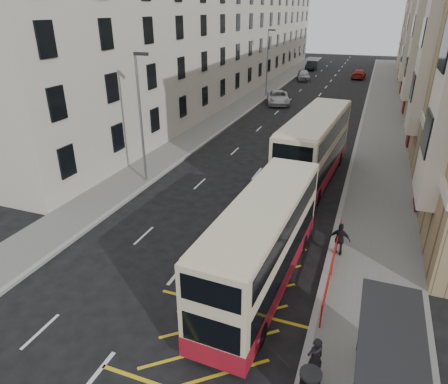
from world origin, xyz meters
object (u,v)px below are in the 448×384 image
at_px(street_lamp_far, 268,59).
at_px(car_silver, 304,75).
at_px(pedestrian_far, 340,239).
at_px(double_decker_rear, 314,148).
at_px(pedestrian_near, 315,358).
at_px(white_van, 278,98).
at_px(car_dark, 311,66).
at_px(car_red, 359,74).
at_px(double_decker_front, 263,243).
at_px(street_lamp_near, 141,113).
at_px(bus_shelter, 394,366).

bearing_deg(street_lamp_far, car_silver, 81.88).
relative_size(street_lamp_far, pedestrian_far, 5.09).
relative_size(double_decker_rear, pedestrian_near, 7.31).
distance_m(white_van, car_silver, 18.49).
bearing_deg(street_lamp_far, double_decker_rear, -68.72).
xyz_separation_m(car_dark, car_red, (8.91, -7.41, -0.07)).
bearing_deg(double_decker_front, street_lamp_near, 144.85).
distance_m(street_lamp_near, pedestrian_near, 17.65).
xyz_separation_m(double_decker_rear, car_red, (0.16, 45.61, -1.53)).
bearing_deg(car_silver, street_lamp_near, -106.98).
relative_size(bus_shelter, car_dark, 0.89).
bearing_deg(car_dark, bus_shelter, -79.95).
height_order(bus_shelter, street_lamp_far, street_lamp_far).
relative_size(bus_shelter, pedestrian_far, 2.71).
bearing_deg(double_decker_front, double_decker_rear, 91.97).
bearing_deg(white_van, double_decker_rear, -87.75).
bearing_deg(pedestrian_far, car_silver, -74.35).
relative_size(street_lamp_far, pedestrian_near, 5.22).
relative_size(pedestrian_far, white_van, 0.29).
bearing_deg(car_dark, street_lamp_near, -92.15).
distance_m(pedestrian_far, car_silver, 50.45).
bearing_deg(bus_shelter, pedestrian_far, 104.18).
distance_m(street_lamp_near, white_van, 26.74).
bearing_deg(white_van, pedestrian_far, -88.33).
distance_m(bus_shelter, double_decker_rear, 17.19).
xyz_separation_m(double_decker_rear, pedestrian_near, (2.64, -15.85, -1.33)).
xyz_separation_m(street_lamp_far, pedestrian_far, (12.70, -34.50, -3.70)).
relative_size(street_lamp_near, street_lamp_far, 1.00).
relative_size(street_lamp_near, pedestrian_near, 5.22).
xyz_separation_m(car_silver, car_dark, (-0.80, 12.37, -0.02)).
distance_m(white_van, car_dark, 30.87).
bearing_deg(street_lamp_near, car_dark, 88.68).
bearing_deg(pedestrian_far, street_lamp_far, -66.25).
bearing_deg(pedestrian_near, car_red, -128.83).
bearing_deg(car_silver, car_dark, 79.40).
xyz_separation_m(street_lamp_near, double_decker_front, (9.94, -7.69, -2.66)).
distance_m(bus_shelter, pedestrian_far, 8.23).
bearing_deg(car_silver, bus_shelter, -91.89).
bearing_deg(double_decker_rear, car_dark, 103.39).
distance_m(street_lamp_near, street_lamp_far, 30.00).
height_order(bus_shelter, street_lamp_near, street_lamp_near).
xyz_separation_m(double_decker_rear, white_van, (-7.64, 22.18, -1.49)).
bearing_deg(double_decker_front, bus_shelter, -42.10).
relative_size(double_decker_front, double_decker_rear, 0.88).
distance_m(street_lamp_far, car_silver, 15.46).
distance_m(pedestrian_near, car_dark, 69.81).
height_order(street_lamp_near, car_red, street_lamp_near).
relative_size(double_decker_front, white_van, 1.81).
bearing_deg(pedestrian_near, car_dark, -121.75).
height_order(double_decker_front, car_silver, double_decker_front).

